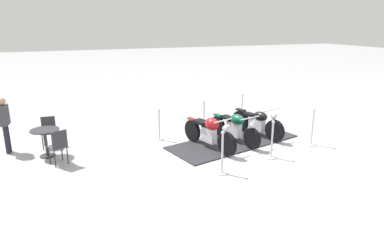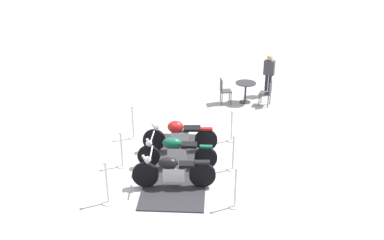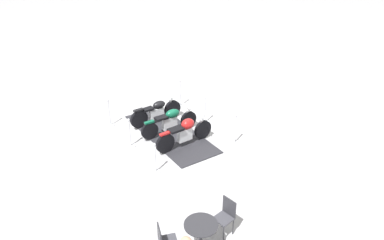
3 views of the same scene
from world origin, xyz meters
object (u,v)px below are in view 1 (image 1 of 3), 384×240
(cafe_chair_across_table, at_px, (58,145))
(bystander_person, at_px, (4,120))
(motorcycle_forest, at_px, (235,127))
(stanchion_right_rear, at_px, (312,133))
(stanchion_left_front, at_px, (159,129))
(cafe_chair_near_table, at_px, (49,130))
(motorcycle_maroon, at_px, (209,132))
(motorcycle_black, at_px, (258,122))
(stanchion_right_front, at_px, (222,159))
(stanchion_left_rear, at_px, (242,112))
(stanchion_left_mid, at_px, (204,121))
(stanchion_right_mid, at_px, (272,146))
(cafe_table, at_px, (45,136))

(cafe_chair_across_table, xyz_separation_m, bystander_person, (1.46, 1.37, 0.42))
(motorcycle_forest, height_order, stanchion_right_rear, stanchion_right_rear)
(stanchion_left_front, distance_m, bystander_person, 4.44)
(stanchion_left_front, height_order, cafe_chair_near_table, stanchion_left_front)
(motorcycle_maroon, distance_m, motorcycle_black, 2.00)
(stanchion_right_front, xyz_separation_m, cafe_chair_across_table, (2.05, 3.74, 0.18))
(cafe_chair_near_table, bearing_deg, motorcycle_forest, 76.41)
(stanchion_left_front, height_order, bystander_person, bystander_person)
(stanchion_left_rear, distance_m, cafe_chair_near_table, 6.74)
(motorcycle_maroon, distance_m, stanchion_left_mid, 1.89)
(motorcycle_forest, bearing_deg, stanchion_right_mid, 0.59)
(motorcycle_maroon, relative_size, cafe_chair_near_table, 2.37)
(motorcycle_forest, distance_m, cafe_chair_near_table, 5.65)
(stanchion_right_front, bearing_deg, cafe_chair_near_table, 47.90)
(stanchion_right_front, distance_m, stanchion_left_rear, 4.73)
(stanchion_left_rear, relative_size, stanchion_right_rear, 0.94)
(motorcycle_forest, distance_m, cafe_chair_across_table, 5.12)
(motorcycle_maroon, distance_m, stanchion_left_rear, 3.21)
(motorcycle_black, distance_m, stanchion_left_mid, 1.88)
(stanchion_left_rear, bearing_deg, motorcycle_maroon, 133.60)
(motorcycle_forest, relative_size, stanchion_right_rear, 1.90)
(cafe_table, xyz_separation_m, cafe_chair_near_table, (0.82, -0.06, -0.06))
(motorcycle_maroon, bearing_deg, bystander_person, -125.45)
(cafe_table, bearing_deg, stanchion_left_mid, -82.86)
(stanchion_right_rear, xyz_separation_m, cafe_chair_near_table, (2.76, 7.48, 0.15))
(stanchion_left_mid, relative_size, bystander_person, 0.65)
(cafe_chair_across_table, relative_size, bystander_person, 0.59)
(stanchion_right_rear, height_order, cafe_table, stanchion_right_rear)
(motorcycle_forest, xyz_separation_m, stanchion_right_front, (-1.89, 1.37, -0.14))
(motorcycle_black, distance_m, stanchion_right_rear, 1.71)
(cafe_chair_across_table, bearing_deg, bystander_person, 19.90)
(stanchion_right_mid, distance_m, stanchion_right_front, 1.79)
(cafe_chair_near_table, distance_m, cafe_chair_across_table, 1.60)
(cafe_chair_near_table, bearing_deg, cafe_chair_across_table, 13.85)
(stanchion_right_front, height_order, cafe_table, stanchion_right_front)
(motorcycle_maroon, xyz_separation_m, stanchion_left_front, (1.35, 1.15, -0.19))
(stanchion_left_mid, bearing_deg, stanchion_right_rear, -136.13)
(stanchion_right_front, xyz_separation_m, stanchion_right_rear, (0.86, -3.47, 0.00))
(motorcycle_maroon, height_order, cafe_chair_near_table, motorcycle_maroon)
(stanchion_left_mid, height_order, cafe_chair_across_table, stanchion_left_mid)
(cafe_table, relative_size, cafe_chair_near_table, 0.86)
(cafe_table, distance_m, bystander_person, 1.31)
(motorcycle_maroon, xyz_separation_m, bystander_person, (1.85, 5.52, 0.42))
(motorcycle_maroon, xyz_separation_m, stanchion_left_rear, (2.21, -2.32, -0.16))
(stanchion_left_rear, height_order, cafe_table, stanchion_left_rear)
(stanchion_right_mid, height_order, stanchion_right_front, stanchion_right_front)
(stanchion_left_mid, relative_size, stanchion_left_rear, 0.97)
(stanchion_right_front, distance_m, cafe_chair_across_table, 4.27)
(motorcycle_maroon, distance_m, motorcycle_forest, 1.00)
(stanchion_left_mid, bearing_deg, motorcycle_forest, -166.08)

